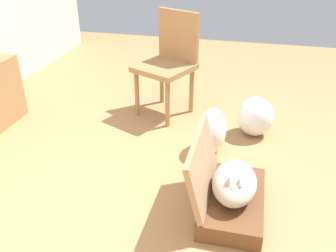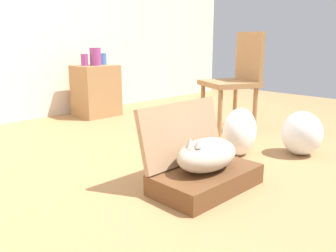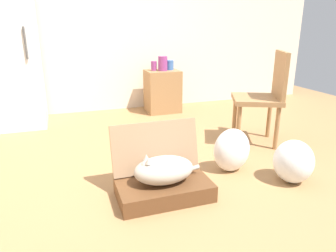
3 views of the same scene
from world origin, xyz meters
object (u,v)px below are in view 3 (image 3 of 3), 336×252
plastic_bag_clear (293,161)px  side_table (162,91)px  vase_round (163,63)px  plastic_bag_white (232,150)px  chair (265,94)px  refrigerator (14,50)px  vase_tall (154,66)px  suitcase_base (164,189)px  cat (163,170)px  vase_short (169,65)px

plastic_bag_clear → side_table: size_ratio=0.58×
vase_round → side_table: bearing=90.0°
plastic_bag_white → vase_round: bearing=88.8°
plastic_bag_clear → chair: bearing=71.2°
refrigerator → vase_tall: (1.76, 0.08, -0.27)m
plastic_bag_clear → chair: 0.96m
suitcase_base → chair: 1.61m
vase_tall → chair: bearing=-65.3°
cat → vase_short: size_ratio=3.86×
vase_tall → vase_short: size_ratio=0.98×
plastic_bag_clear → vase_tall: size_ratio=2.67×
cat → vase_round: size_ratio=2.58×
plastic_bag_clear → cat: bearing=174.6°
plastic_bag_white → vase_round: 2.11m
cat → suitcase_base: bearing=-3.8°
suitcase_base → side_table: size_ratio=1.13×
plastic_bag_white → suitcase_base: bearing=-161.2°
suitcase_base → cat: 0.16m
vase_tall → vase_short: vase_short is taller
refrigerator → vase_short: size_ratio=13.85×
cat → plastic_bag_white: size_ratio=1.36×
vase_short → refrigerator: bearing=-177.7°
cat → vase_tall: size_ratio=3.95×
suitcase_base → plastic_bag_white: bearing=18.8°
cat → chair: (1.35, 0.74, 0.31)m
plastic_bag_clear → refrigerator: bearing=133.1°
side_table → vase_tall: (-0.12, 0.03, 0.37)m
plastic_bag_white → refrigerator: 2.82m
suitcase_base → vase_tall: 2.48m
plastic_bag_white → plastic_bag_clear: plastic_bag_white is taller
vase_tall → vase_short: bearing=0.7°
plastic_bag_clear → vase_round: bearing=97.8°
plastic_bag_white → side_table: bearing=88.8°
suitcase_base → vase_round: bearing=72.2°
suitcase_base → vase_short: bearing=70.0°
suitcase_base → cat: (-0.01, 0.00, 0.16)m
plastic_bag_clear → suitcase_base: bearing=174.6°
plastic_bag_clear → side_table: 2.43m
side_table → plastic_bag_white: bearing=-91.2°
plastic_bag_white → vase_short: size_ratio=2.83×
chair → vase_round: bearing=-133.9°
vase_tall → chair: 1.75m
side_table → chair: 1.69m
refrigerator → vase_round: size_ratio=9.26×
vase_tall → chair: size_ratio=0.14×
side_table → vase_tall: 0.38m
plastic_bag_clear → vase_round: 2.46m
refrigerator → chair: refrigerator is taller
plastic_bag_clear → vase_short: vase_short is taller
suitcase_base → refrigerator: bearing=116.9°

